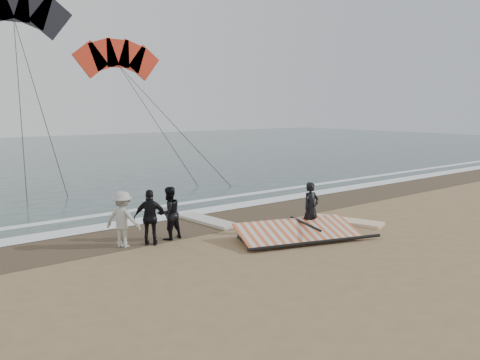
# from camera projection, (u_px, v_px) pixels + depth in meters

# --- Properties ---
(ground) EXTENTS (120.00, 120.00, 0.00)m
(ground) POSITION_uv_depth(u_px,v_px,m) (325.00, 247.00, 13.11)
(ground) COLOR #8C704C
(ground) RESTS_ON ground
(sea) EXTENTS (120.00, 54.00, 0.02)m
(sea) POSITION_uv_depth(u_px,v_px,m) (27.00, 155.00, 38.92)
(sea) COLOR #233838
(sea) RESTS_ON ground
(wet_sand) EXTENTS (120.00, 2.80, 0.01)m
(wet_sand) POSITION_uv_depth(u_px,v_px,m) (230.00, 217.00, 16.63)
(wet_sand) COLOR #4C3D2B
(wet_sand) RESTS_ON ground
(foam_near) EXTENTS (120.00, 0.90, 0.01)m
(foam_near) POSITION_uv_depth(u_px,v_px,m) (208.00, 210.00, 17.72)
(foam_near) COLOR white
(foam_near) RESTS_ON sea
(foam_far) EXTENTS (120.00, 0.45, 0.01)m
(foam_far) POSITION_uv_depth(u_px,v_px,m) (185.00, 203.00, 19.05)
(foam_far) COLOR white
(foam_far) RESTS_ON sea
(man_main) EXTENTS (0.60, 0.40, 1.59)m
(man_main) POSITION_uv_depth(u_px,v_px,m) (311.00, 208.00, 14.47)
(man_main) COLOR black
(man_main) RESTS_ON ground
(board_white) EXTENTS (1.56, 2.67, 0.10)m
(board_white) POSITION_uv_depth(u_px,v_px,m) (344.00, 221.00, 15.93)
(board_white) COLOR white
(board_white) RESTS_ON ground
(board_cream) EXTENTS (0.96, 2.67, 0.11)m
(board_cream) POSITION_uv_depth(u_px,v_px,m) (207.00, 220.00, 15.96)
(board_cream) COLOR beige
(board_cream) RESTS_ON ground
(trio_cluster) EXTENTS (2.36, 1.30, 1.59)m
(trio_cluster) POSITION_uv_depth(u_px,v_px,m) (145.00, 217.00, 13.28)
(trio_cluster) COLOR black
(trio_cluster) RESTS_ON ground
(sail_rig) EXTENTS (4.04, 2.70, 0.49)m
(sail_rig) POSITION_uv_depth(u_px,v_px,m) (293.00, 233.00, 13.84)
(sail_rig) COLOR black
(sail_rig) RESTS_ON ground
(kite_red) EXTENTS (7.37, 7.53, 16.39)m
(kite_red) POSITION_uv_depth(u_px,v_px,m) (118.00, 61.00, 33.88)
(kite_red) COLOR red
(kite_red) RESTS_ON ground
(kite_dark) EXTENTS (7.33, 5.04, 13.44)m
(kite_dark) POSITION_uv_depth(u_px,v_px,m) (13.00, 13.00, 26.37)
(kite_dark) COLOR black
(kite_dark) RESTS_ON ground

